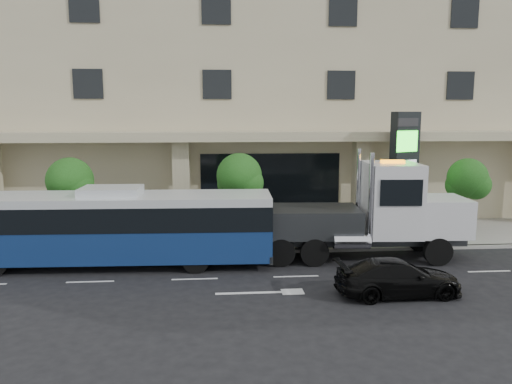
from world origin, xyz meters
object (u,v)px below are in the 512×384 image
tow_truck (369,215)px  signage_pylon (404,173)px  black_sedan (398,278)px  city_bus (113,226)px

tow_truck → signage_pylon: signage_pylon is taller
black_sedan → signage_pylon: signage_pylon is taller
city_bus → signage_pylon: signage_pylon is taller
city_bus → signage_pylon: 14.69m
city_bus → tow_truck: bearing=2.9°
tow_truck → signage_pylon: 4.96m
tow_truck → black_sedan: (-0.35, -4.62, -1.34)m
tow_truck → signage_pylon: size_ratio=1.67×
black_sedan → signage_pylon: (3.27, 8.37, 2.73)m
tow_truck → black_sedan: 4.82m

